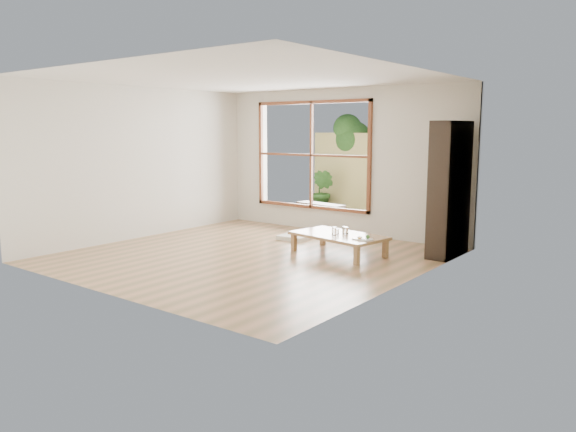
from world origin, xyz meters
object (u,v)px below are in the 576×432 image
at_px(bookshelf, 450,189).
at_px(food_tray, 364,239).
at_px(low_table, 339,237).
at_px(garden_bench, 321,206).

xyz_separation_m(bookshelf, food_tray, (-0.82, -1.07, -0.67)).
bearing_deg(bookshelf, food_tray, -127.46).
height_order(low_table, food_tray, food_tray).
xyz_separation_m(low_table, garden_bench, (-1.95, 2.38, 0.04)).
height_order(food_tray, garden_bench, food_tray).
relative_size(bookshelf, garden_bench, 1.76).
distance_m(low_table, food_tray, 0.55).
bearing_deg(low_table, garden_bench, 138.68).
distance_m(low_table, bookshelf, 1.78).
bearing_deg(food_tray, garden_bench, 140.57).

